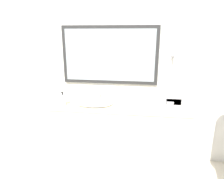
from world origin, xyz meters
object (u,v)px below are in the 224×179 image
Objects in this scene: sink_basin at (94,102)px; picture_frame at (170,106)px; appliance_box at (173,100)px; soap_bottle at (63,100)px.

picture_frame is (0.96, -0.11, 0.04)m from sink_basin.
sink_basin is 1.90× the size of appliance_box.
soap_bottle reaches higher than sink_basin.
sink_basin reaches higher than picture_frame.
appliance_box is 0.23m from picture_frame.
soap_bottle is at bearing -163.88° from sink_basin.
sink_basin reaches higher than appliance_box.
appliance_box reaches higher than picture_frame.
picture_frame is (1.34, 0.00, -0.02)m from soap_bottle.
picture_frame is at bearing -6.66° from sink_basin.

